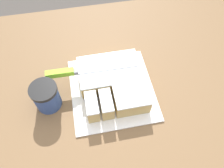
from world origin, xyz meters
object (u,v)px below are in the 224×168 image
cake_board (112,89)px  coffee_cup (46,96)px  knife (70,72)px  cake (113,83)px

cake_board → coffee_cup: (-0.23, -0.02, 0.05)m
cake_board → knife: (-0.14, 0.05, 0.08)m
cake → knife: knife is taller
cake → cake_board: bearing=-133.0°
cake → coffee_cup: bearing=-175.3°
cake → coffee_cup: 0.24m
cake → knife: (-0.14, 0.05, 0.04)m
cake → knife: size_ratio=0.74×
knife → cake_board: bearing=-18.8°
cake_board → knife: size_ratio=0.98×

